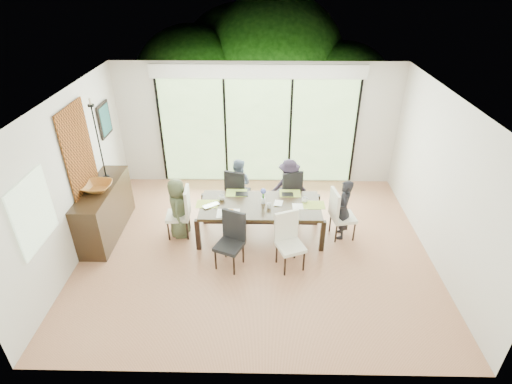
{
  "coord_description": "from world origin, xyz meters",
  "views": [
    {
      "loc": [
        0.11,
        -5.63,
        4.44
      ],
      "look_at": [
        0.0,
        0.25,
        1.0
      ],
      "focal_mm": 28.0,
      "sensor_mm": 36.0,
      "label": 1
    }
  ],
  "objects_px": {
    "table_top": "(260,206)",
    "person_far_left": "(238,186)",
    "chair_left_end": "(177,212)",
    "chair_far_right": "(288,190)",
    "bowl": "(97,187)",
    "person_right_end": "(343,210)",
    "person_left_end": "(178,208)",
    "person_far_right": "(289,186)",
    "vase": "(263,201)",
    "chair_near_left": "(229,242)",
    "sideboard": "(105,210)",
    "laptop": "(212,207)",
    "cup_a": "(222,198)",
    "chair_far_left": "(238,189)",
    "cup_b": "(269,206)",
    "chair_near_right": "(291,243)",
    "cup_c": "(305,200)",
    "chair_right_end": "(344,214)"
  },
  "relations": [
    {
      "from": "table_top",
      "to": "person_far_left",
      "type": "distance_m",
      "value": 0.95
    },
    {
      "from": "chair_left_end",
      "to": "chair_far_right",
      "type": "height_order",
      "value": "same"
    },
    {
      "from": "bowl",
      "to": "person_far_left",
      "type": "bearing_deg",
      "value": 20.5
    },
    {
      "from": "person_right_end",
      "to": "person_far_left",
      "type": "distance_m",
      "value": 2.1
    },
    {
      "from": "person_left_end",
      "to": "person_far_right",
      "type": "xyz_separation_m",
      "value": [
        2.03,
        0.83,
        0.0
      ]
    },
    {
      "from": "person_far_right",
      "to": "vase",
      "type": "relative_size",
      "value": 10.75
    },
    {
      "from": "chair_near_left",
      "to": "sideboard",
      "type": "xyz_separation_m",
      "value": [
        -2.34,
        0.91,
        -0.0
      ]
    },
    {
      "from": "person_far_right",
      "to": "sideboard",
      "type": "distance_m",
      "value": 3.48
    },
    {
      "from": "laptop",
      "to": "cup_a",
      "type": "relative_size",
      "value": 2.66
    },
    {
      "from": "person_right_end",
      "to": "laptop",
      "type": "height_order",
      "value": "person_right_end"
    },
    {
      "from": "chair_far_right",
      "to": "person_far_right",
      "type": "xyz_separation_m",
      "value": [
        0.0,
        -0.02,
        0.08
      ]
    },
    {
      "from": "chair_far_left",
      "to": "cup_b",
      "type": "height_order",
      "value": "chair_far_left"
    },
    {
      "from": "chair_left_end",
      "to": "chair_far_right",
      "type": "xyz_separation_m",
      "value": [
        2.05,
        0.85,
        0.0
      ]
    },
    {
      "from": "chair_left_end",
      "to": "cup_b",
      "type": "distance_m",
      "value": 1.67
    },
    {
      "from": "person_far_left",
      "to": "vase",
      "type": "xyz_separation_m",
      "value": [
        0.5,
        -0.78,
        0.15
      ]
    },
    {
      "from": "person_far_right",
      "to": "bowl",
      "type": "distance_m",
      "value": 3.53
    },
    {
      "from": "chair_far_right",
      "to": "laptop",
      "type": "relative_size",
      "value": 3.33
    },
    {
      "from": "chair_near_right",
      "to": "person_far_left",
      "type": "height_order",
      "value": "person_far_left"
    },
    {
      "from": "chair_left_end",
      "to": "chair_far_right",
      "type": "bearing_deg",
      "value": 108.97
    },
    {
      "from": "chair_near_left",
      "to": "person_far_right",
      "type": "bearing_deg",
      "value": 81.77
    },
    {
      "from": "chair_near_right",
      "to": "person_far_right",
      "type": "xyz_separation_m",
      "value": [
        0.05,
        1.7,
        0.08
      ]
    },
    {
      "from": "chair_left_end",
      "to": "person_left_end",
      "type": "distance_m",
      "value": 0.09
    },
    {
      "from": "chair_near_right",
      "to": "person_far_left",
      "type": "distance_m",
      "value": 1.95
    },
    {
      "from": "chair_near_left",
      "to": "cup_a",
      "type": "height_order",
      "value": "chair_near_left"
    },
    {
      "from": "chair_far_right",
      "to": "cup_b",
      "type": "distance_m",
      "value": 1.05
    },
    {
      "from": "chair_near_left",
      "to": "cup_a",
      "type": "xyz_separation_m",
      "value": [
        -0.2,
        1.02,
        0.22
      ]
    },
    {
      "from": "vase",
      "to": "cup_a",
      "type": "height_order",
      "value": "vase"
    },
    {
      "from": "person_left_end",
      "to": "laptop",
      "type": "relative_size",
      "value": 3.91
    },
    {
      "from": "chair_near_left",
      "to": "laptop",
      "type": "relative_size",
      "value": 3.33
    },
    {
      "from": "chair_near_left",
      "to": "person_right_end",
      "type": "bearing_deg",
      "value": 47.19
    },
    {
      "from": "person_right_end",
      "to": "sideboard",
      "type": "relative_size",
      "value": 0.66
    },
    {
      "from": "chair_near_right",
      "to": "sideboard",
      "type": "bearing_deg",
      "value": 143.2
    },
    {
      "from": "person_left_end",
      "to": "sideboard",
      "type": "xyz_separation_m",
      "value": [
        -1.36,
        0.04,
        -0.09
      ]
    },
    {
      "from": "table_top",
      "to": "person_left_end",
      "type": "relative_size",
      "value": 1.86
    },
    {
      "from": "person_far_left",
      "to": "chair_far_right",
      "type": "bearing_deg",
      "value": -170.26
    },
    {
      "from": "chair_far_left",
      "to": "person_right_end",
      "type": "bearing_deg",
      "value": 171.72
    },
    {
      "from": "person_left_end",
      "to": "chair_near_left",
      "type": "bearing_deg",
      "value": -133.61
    },
    {
      "from": "chair_near_left",
      "to": "person_far_right",
      "type": "distance_m",
      "value": 2.0
    },
    {
      "from": "person_right_end",
      "to": "cup_c",
      "type": "distance_m",
      "value": 0.7
    },
    {
      "from": "person_left_end",
      "to": "bowl",
      "type": "height_order",
      "value": "person_left_end"
    },
    {
      "from": "person_right_end",
      "to": "cup_a",
      "type": "relative_size",
      "value": 10.4
    },
    {
      "from": "bowl",
      "to": "chair_far_right",
      "type": "bearing_deg",
      "value": 15.08
    },
    {
      "from": "cup_b",
      "to": "chair_near_right",
      "type": "bearing_deg",
      "value": -65.56
    },
    {
      "from": "sideboard",
      "to": "chair_far_right",
      "type": "bearing_deg",
      "value": 13.49
    },
    {
      "from": "chair_near_right",
      "to": "cup_c",
      "type": "height_order",
      "value": "chair_near_right"
    },
    {
      "from": "chair_right_end",
      "to": "chair_near_right",
      "type": "bearing_deg",
      "value": 121.21
    },
    {
      "from": "chair_near_right",
      "to": "laptop",
      "type": "height_order",
      "value": "chair_near_right"
    },
    {
      "from": "table_top",
      "to": "chair_near_right",
      "type": "relative_size",
      "value": 2.18
    },
    {
      "from": "cup_c",
      "to": "cup_a",
      "type": "bearing_deg",
      "value": 178.09
    },
    {
      "from": "table_top",
      "to": "cup_a",
      "type": "relative_size",
      "value": 19.35
    }
  ]
}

